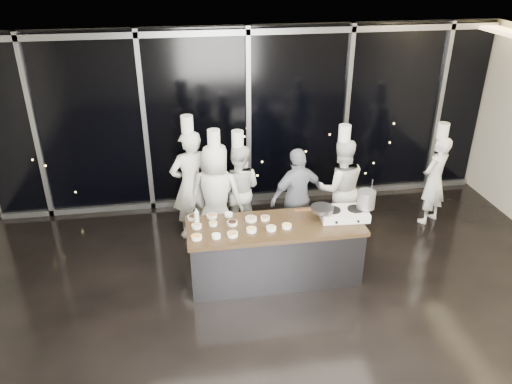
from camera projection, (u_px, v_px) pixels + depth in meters
ground at (287, 318)px, 6.54m from camera, size 9.00×9.00×0.00m
room_shell at (308, 160)px, 5.56m from camera, size 9.02×7.02×3.21m
window_wall at (248, 119)px, 8.85m from camera, size 8.90×0.11×3.20m
demo_counter at (275, 251)px, 7.13m from camera, size 2.46×0.86×0.90m
stove at (344, 213)px, 7.08m from camera, size 0.70×0.47×0.14m
frying_pan at (322, 209)px, 6.99m from camera, size 0.58×0.35×0.05m
stock_pot at (366, 199)px, 7.03m from camera, size 0.27×0.27×0.25m
prep_bowls at (231, 224)px, 6.88m from camera, size 1.41×0.69×0.05m
squeeze_bottle at (197, 216)px, 6.89m from camera, size 0.07×0.07×0.25m
chef_far_left at (191, 184)px, 7.99m from camera, size 0.79×0.65×2.08m
chef_left at (216, 195)px, 7.81m from camera, size 0.96×0.77×1.94m
chef_center at (238, 189)px, 8.15m from camera, size 0.89×0.77×1.80m
guest at (297, 197)px, 7.88m from camera, size 1.03×0.67×1.62m
chef_right at (340, 188)px, 8.08m from camera, size 0.85×0.68×1.91m
chef_side at (434, 179)px, 8.47m from camera, size 0.69×0.62×1.81m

